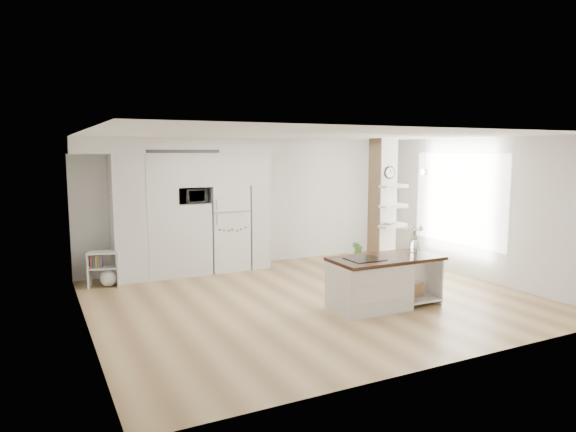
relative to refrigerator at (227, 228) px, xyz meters
name	(u,v)px	position (x,y,z in m)	size (l,w,h in m)	color
floor	(313,299)	(0.53, -2.68, -0.88)	(7.00, 6.00, 0.01)	tan
room	(314,188)	(0.53, -2.68, 0.98)	(7.04, 6.04, 2.72)	white
cabinet_wall	(182,199)	(-0.92, -0.01, 0.63)	(4.00, 0.71, 2.70)	silver
refrigerator	(227,228)	(0.00, 0.00, 0.00)	(0.78, 0.69, 1.75)	white
column	(388,205)	(2.90, -1.55, 0.48)	(0.69, 0.90, 2.70)	silver
window	(459,199)	(4.00, -2.38, 0.62)	(2.40, 2.40, 0.00)	white
pendant_light	(392,169)	(2.23, -2.53, 1.24)	(0.12, 0.12, 0.10)	white
kitchen_island	(375,282)	(1.14, -3.56, -0.45)	(1.78, 0.87, 1.37)	silver
bookshelf	(106,271)	(-2.45, -0.30, -0.59)	(0.61, 0.45, 0.64)	silver
floor_plant_a	(355,258)	(2.27, -1.35, -0.61)	(0.29, 0.24, 0.53)	#3E762F
floor_plant_b	(357,253)	(2.69, -0.80, -0.64)	(0.26, 0.26, 0.47)	#3E762F
microwave	(192,196)	(-0.75, -0.06, 0.69)	(0.54, 0.37, 0.30)	#2D2D2D
shelf_plant	(393,195)	(3.15, -1.38, 0.65)	(0.27, 0.23, 0.30)	#3E762F
decor_bowl	(391,224)	(2.82, -1.78, 0.13)	(0.22, 0.22, 0.05)	white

